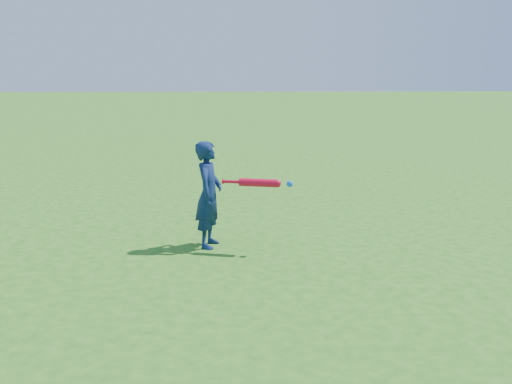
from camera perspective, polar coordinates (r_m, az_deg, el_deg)
ground at (r=5.77m, az=-0.43°, el=-6.34°), size 80.00×80.00×0.00m
child at (r=5.94m, az=-4.74°, el=-0.26°), size 0.34×0.45×1.12m
bat_swing at (r=5.74m, az=0.55°, el=0.92°), size 0.72×0.21×0.08m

